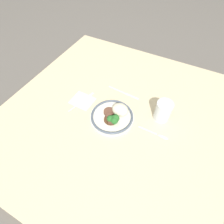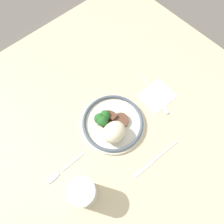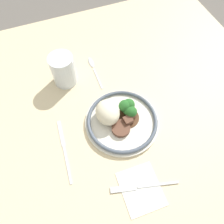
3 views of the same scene
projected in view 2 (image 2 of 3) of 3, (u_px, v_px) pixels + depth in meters
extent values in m
plane|color=#5B5651|center=(120.00, 133.00, 0.85)|extent=(8.00, 8.00, 0.00)
cube|color=beige|center=(121.00, 132.00, 0.83)|extent=(1.21, 1.26, 0.04)
cube|color=silver|center=(157.00, 96.00, 0.88)|extent=(0.13, 0.11, 0.00)
cylinder|color=silver|center=(113.00, 123.00, 0.82)|extent=(0.24, 0.24, 0.01)
torus|color=#4C5666|center=(113.00, 122.00, 0.81)|extent=(0.23, 0.23, 0.01)
ellipsoid|color=beige|center=(113.00, 131.00, 0.77)|extent=(0.09, 0.07, 0.07)
cylinder|color=brown|center=(121.00, 121.00, 0.81)|extent=(0.06, 0.06, 0.01)
cylinder|color=#51331E|center=(108.00, 119.00, 0.82)|extent=(0.08, 0.08, 0.00)
cube|color=brown|center=(112.00, 117.00, 0.81)|extent=(0.03, 0.03, 0.03)
cube|color=brown|center=(108.00, 117.00, 0.81)|extent=(0.03, 0.03, 0.03)
cube|color=brown|center=(103.00, 117.00, 0.81)|extent=(0.03, 0.03, 0.03)
cylinder|color=#568442|center=(105.00, 120.00, 0.81)|extent=(0.01, 0.01, 0.01)
sphere|color=#286628|center=(105.00, 118.00, 0.80)|extent=(0.03, 0.03, 0.03)
cylinder|color=#568442|center=(102.00, 123.00, 0.81)|extent=(0.01, 0.01, 0.02)
sphere|color=#286628|center=(102.00, 121.00, 0.79)|extent=(0.04, 0.04, 0.04)
cylinder|color=#568442|center=(105.00, 117.00, 0.82)|extent=(0.01, 0.01, 0.01)
sphere|color=#286628|center=(105.00, 115.00, 0.80)|extent=(0.04, 0.04, 0.04)
cylinder|color=#568442|center=(100.00, 121.00, 0.81)|extent=(0.01, 0.01, 0.02)
sphere|color=#286628|center=(99.00, 119.00, 0.79)|extent=(0.04, 0.04, 0.04)
cylinder|color=yellow|center=(84.00, 193.00, 0.68)|extent=(0.07, 0.07, 0.09)
cylinder|color=silver|center=(83.00, 193.00, 0.67)|extent=(0.08, 0.08, 0.12)
cube|color=silver|center=(149.00, 87.00, 0.89)|extent=(0.04, 0.12, 0.00)
cube|color=silver|center=(163.00, 106.00, 0.85)|extent=(0.03, 0.07, 0.00)
cube|color=silver|center=(165.00, 151.00, 0.78)|extent=(0.12, 0.02, 0.00)
cube|color=silver|center=(143.00, 169.00, 0.76)|extent=(0.09, 0.02, 0.00)
cube|color=silver|center=(73.00, 162.00, 0.77)|extent=(0.10, 0.01, 0.00)
ellipsoid|color=silver|center=(53.00, 178.00, 0.74)|extent=(0.05, 0.02, 0.01)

